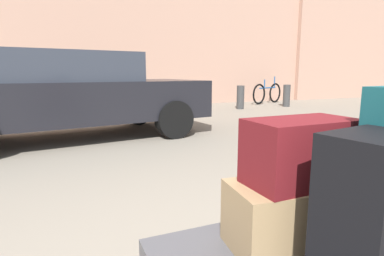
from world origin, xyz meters
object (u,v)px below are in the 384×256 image
(bicycle_leaning, at_px, (267,93))
(suitcase_black_rear_right, at_px, (371,218))
(bollard_kerb_far, at_px, (287,96))
(duffel_bag_tan_rear_left, at_px, (297,214))
(duffel_bag_maroon_topmost_pile, at_px, (300,151))
(parked_car, at_px, (71,93))
(bollard_kerb_mid, at_px, (240,97))
(bollard_kerb_near, at_px, (199,99))

(bicycle_leaning, bearing_deg, suitcase_black_rear_right, -124.59)
(suitcase_black_rear_right, height_order, bicycle_leaning, bicycle_leaning)
(bicycle_leaning, distance_m, bollard_kerb_far, 1.13)
(duffel_bag_tan_rear_left, height_order, duffel_bag_maroon_topmost_pile, duffel_bag_maroon_topmost_pile)
(duffel_bag_tan_rear_left, height_order, parked_car, parked_car)
(suitcase_black_rear_right, distance_m, duffel_bag_maroon_topmost_pile, 0.38)
(parked_car, bearing_deg, suitcase_black_rear_right, -81.21)
(duffel_bag_tan_rear_left, relative_size, bollard_kerb_mid, 0.84)
(bicycle_leaning, height_order, bollard_kerb_near, bicycle_leaning)
(duffel_bag_tan_rear_left, xyz_separation_m, bicycle_leaning, (5.97, 8.32, -0.11))
(duffel_bag_tan_rear_left, relative_size, suitcase_black_rear_right, 1.05)
(duffel_bag_maroon_topmost_pile, distance_m, bollard_kerb_mid, 8.32)
(parked_car, relative_size, bicycle_leaning, 2.71)
(duffel_bag_tan_rear_left, xyz_separation_m, duffel_bag_maroon_topmost_pile, (0.00, 0.00, 0.28))
(suitcase_black_rear_right, bearing_deg, bollard_kerb_far, 42.47)
(parked_car, height_order, bollard_kerb_mid, parked_car)
(bollard_kerb_far, bearing_deg, parked_car, -158.23)
(bollard_kerb_near, bearing_deg, bollard_kerb_far, 0.00)
(parked_car, distance_m, bicycle_leaning, 7.74)
(bollard_kerb_far, bearing_deg, duffel_bag_maroon_topmost_pile, -129.38)
(duffel_bag_maroon_topmost_pile, bearing_deg, suitcase_black_rear_right, -92.81)
(bollard_kerb_far, bearing_deg, bicycle_leaning, 86.66)
(bollard_kerb_near, bearing_deg, bicycle_leaning, 19.25)
(suitcase_black_rear_right, height_order, bollard_kerb_near, suitcase_black_rear_right)
(parked_car, bearing_deg, bollard_kerb_near, 37.18)
(duffel_bag_tan_rear_left, xyz_separation_m, suitcase_black_rear_right, (-0.01, -0.35, 0.14))
(bicycle_leaning, relative_size, bollard_kerb_near, 2.33)
(bollard_kerb_mid, bearing_deg, parked_car, -151.54)
(duffel_bag_maroon_topmost_pile, distance_m, parked_car, 4.59)
(bicycle_leaning, xyz_separation_m, bollard_kerb_near, (-3.23, -1.13, -0.02))
(bollard_kerb_near, bearing_deg, bollard_kerb_mid, 0.00)
(duffel_bag_maroon_topmost_pile, xyz_separation_m, bollard_kerb_near, (2.75, 7.19, -0.41))
(bollard_kerb_mid, relative_size, bollard_kerb_far, 1.00)
(duffel_bag_tan_rear_left, relative_size, parked_car, 0.13)
(parked_car, bearing_deg, bicycle_leaning, 29.36)
(duffel_bag_tan_rear_left, relative_size, duffel_bag_maroon_topmost_pile, 1.29)
(duffel_bag_maroon_topmost_pile, height_order, parked_car, parked_car)
(suitcase_black_rear_right, xyz_separation_m, bicycle_leaning, (5.98, 8.67, -0.25))
(duffel_bag_maroon_topmost_pile, bearing_deg, duffel_bag_tan_rear_left, 0.00)
(bollard_kerb_far, bearing_deg, duffel_bag_tan_rear_left, -129.38)
(suitcase_black_rear_right, relative_size, duffel_bag_maroon_topmost_pile, 1.23)
(parked_car, relative_size, bollard_kerb_far, 6.32)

